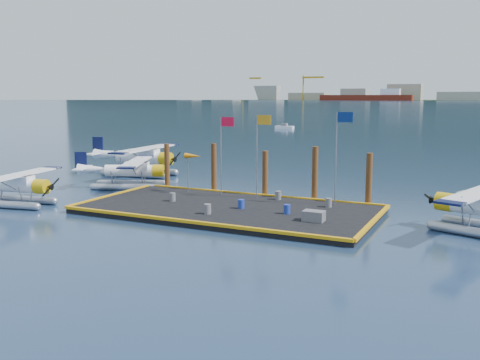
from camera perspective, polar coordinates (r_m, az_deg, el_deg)
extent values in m
plane|color=#182E4A|center=(37.14, -1.28, -3.46)|extent=(4000.00, 4000.00, 0.00)
cube|color=black|center=(37.09, -1.28, -3.16)|extent=(20.00, 10.00, 0.40)
cube|color=#52170B|center=(913.72, 13.24, 8.51)|extent=(150.00, 22.00, 10.00)
cube|color=white|center=(905.97, 15.76, 8.98)|extent=(30.00, 16.00, 12.00)
cylinder|color=orange|center=(1024.99, 0.30, 9.78)|extent=(2.40, 2.40, 44.00)
cylinder|color=orange|center=(979.94, 6.76, 9.76)|extent=(2.40, 2.40, 44.00)
cone|color=black|center=(1575.57, 12.19, 8.51)|extent=(1400.00, 1400.00, 520.00)
cone|color=black|center=(1583.77, 23.34, 7.98)|extent=(1300.00, 1300.00, 430.00)
cylinder|color=#9B9FAA|center=(43.58, -22.34, -1.90)|extent=(5.75, 1.57, 0.56)
cylinder|color=#9B9FAA|center=(42.02, -24.02, -2.40)|extent=(5.75, 1.57, 0.56)
cylinder|color=white|center=(42.47, -23.07, -0.51)|extent=(4.42, 1.77, 1.02)
cube|color=white|center=(42.08, -22.51, -0.11)|extent=(2.19, 1.37, 0.83)
cube|color=black|center=(41.89, -22.22, 0.13)|extent=(1.45, 1.19, 0.51)
cylinder|color=#CDA20B|center=(41.03, -20.43, -0.66)|extent=(1.10, 1.22, 1.07)
cube|color=black|center=(40.58, -19.53, -0.71)|extent=(0.42, 2.04, 1.04)
cube|color=white|center=(42.02, -22.54, 0.52)|extent=(2.86, 8.45, 0.11)
cube|color=#0A1036|center=(45.19, -19.47, 1.24)|extent=(1.52, 1.07, 0.12)
cylinder|color=#9B9FAA|center=(48.69, -11.51, -0.32)|extent=(5.52, 2.91, 0.56)
cylinder|color=#9B9FAA|center=(46.71, -12.05, -0.73)|extent=(5.52, 2.91, 0.56)
cylinder|color=white|center=(47.47, -11.60, 0.99)|extent=(4.39, 2.74, 1.03)
cube|color=white|center=(47.30, -10.95, 1.38)|extent=(2.30, 1.79, 0.84)
cube|color=black|center=(47.22, -10.62, 1.61)|extent=(1.60, 1.44, 0.52)
cylinder|color=#CDA20B|center=(46.99, -8.70, 0.99)|extent=(1.30, 1.38, 1.09)
cube|color=black|center=(46.87, -7.74, 0.99)|extent=(0.91, 1.92, 1.05)
cube|color=white|center=(47.24, -10.97, 1.94)|extent=(4.77, 8.25, 0.11)
cube|color=#0A1036|center=(51.16, -10.04, 2.50)|extent=(1.63, 1.35, 0.12)
cube|color=#0A1036|center=(43.35, -12.06, 1.29)|extent=(1.63, 1.35, 0.12)
cube|color=#0A1036|center=(48.49, -16.61, 1.97)|extent=(0.98, 0.53, 1.59)
cube|color=white|center=(48.53, -16.47, 1.25)|extent=(2.08, 3.25, 0.09)
cylinder|color=#9B9FAA|center=(56.00, -10.03, 0.98)|extent=(6.94, 1.12, 0.67)
cylinder|color=#9B9FAA|center=(53.96, -11.40, 0.64)|extent=(6.94, 1.12, 0.67)
cylinder|color=white|center=(54.67, -10.55, 2.37)|extent=(5.25, 1.56, 1.23)
cube|color=white|center=(54.27, -9.96, 2.75)|extent=(2.53, 1.38, 1.00)
cube|color=black|center=(54.07, -9.67, 2.97)|extent=(1.63, 1.27, 0.61)
cylinder|color=#CDA20B|center=(53.18, -7.90, 2.25)|extent=(1.20, 1.36, 1.29)
cube|color=black|center=(52.72, -7.01, 2.21)|extent=(0.23, 2.48, 1.25)
cube|color=white|center=(54.21, -9.98, 3.34)|extent=(2.32, 10.12, 0.13)
cube|color=#0A1036|center=(58.33, -7.50, 3.79)|extent=(1.73, 1.11, 0.14)
cube|color=#0A1036|center=(50.22, -12.85, 2.80)|extent=(1.73, 1.11, 0.14)
cube|color=#0A1036|center=(57.46, -14.92, 3.54)|extent=(1.23, 0.21, 1.90)
cube|color=white|center=(57.46, -14.80, 2.82)|extent=(1.25, 3.85, 0.11)
cube|color=white|center=(34.17, 24.06, -2.02)|extent=(2.36, 1.67, 0.87)
cube|color=black|center=(34.23, 23.62, -1.64)|extent=(1.61, 1.39, 0.53)
cylinder|color=#CDA20B|center=(34.90, 21.02, -2.18)|extent=(1.27, 1.37, 1.13)
cube|color=black|center=(35.21, 19.78, -2.02)|extent=(0.72, 2.08, 1.09)
cube|color=white|center=(34.09, 24.11, -1.22)|extent=(4.06, 8.77, 0.12)
cube|color=#0A1036|center=(30.23, 21.48, -2.27)|extent=(1.66, 1.28, 0.13)
cylinder|color=slate|center=(39.20, -7.21, -1.81)|extent=(0.44, 0.44, 0.61)
cylinder|color=navy|center=(36.37, 0.13, -2.58)|extent=(0.44, 0.44, 0.62)
cylinder|color=navy|center=(34.88, 5.03, -3.12)|extent=(0.44, 0.44, 0.61)
cylinder|color=slate|center=(34.77, -3.49, -3.11)|extent=(0.46, 0.46, 0.66)
cylinder|color=slate|center=(37.33, 9.43, -2.40)|extent=(0.44, 0.44, 0.62)
cylinder|color=slate|center=(39.56, 4.09, -1.65)|extent=(0.45, 0.45, 0.63)
cube|color=slate|center=(33.07, 7.87, -3.82)|extent=(1.29, 0.86, 0.65)
cylinder|color=gray|center=(41.04, -2.03, 2.54)|extent=(0.08, 0.08, 6.00)
cube|color=red|center=(40.58, -1.36, 6.23)|extent=(1.10, 0.03, 0.70)
cylinder|color=gray|center=(39.74, 1.81, 2.48)|extent=(0.08, 0.08, 6.20)
cube|color=orange|center=(39.31, 2.57, 6.42)|extent=(1.10, 0.03, 0.70)
cylinder|color=gray|center=(37.74, 10.19, 2.22)|extent=(0.08, 0.08, 6.50)
cube|color=navy|center=(37.37, 11.14, 6.59)|extent=(1.10, 0.03, 0.70)
cylinder|color=gray|center=(42.69, -5.59, 0.73)|extent=(0.07, 0.07, 3.00)
cone|color=orange|center=(42.26, -5.04, 2.57)|extent=(1.40, 0.44, 0.44)
cylinder|color=#4A2915|center=(45.61, -7.79, 1.34)|extent=(0.44, 0.44, 4.00)
cylinder|color=#4A2915|center=(43.31, -2.80, 1.15)|extent=(0.44, 0.44, 4.20)
cylinder|color=#4A2915|center=(41.41, 2.69, 0.50)|extent=(0.44, 0.44, 3.80)
cylinder|color=#4A2915|center=(40.01, 7.98, 0.49)|extent=(0.44, 0.44, 4.30)
cylinder|color=#4A2915|center=(39.04, 13.58, -0.11)|extent=(0.44, 0.44, 4.00)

